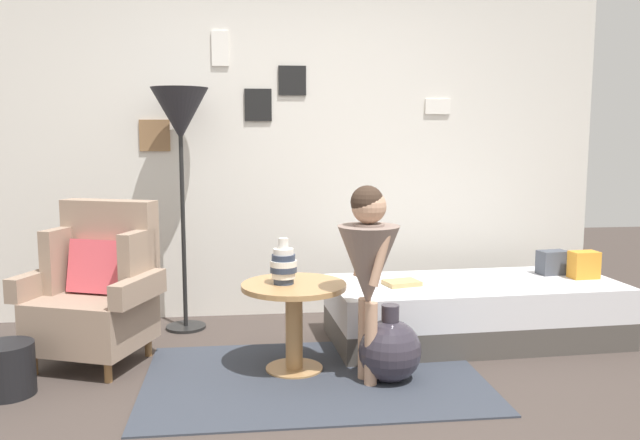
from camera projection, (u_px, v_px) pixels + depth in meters
ground_plane at (313, 420)px, 3.15m from camera, size 12.00×12.00×0.00m
gallery_wall at (284, 144)px, 4.89m from camera, size 4.80×0.12×2.60m
rug at (314, 378)px, 3.67m from camera, size 1.90×1.25×0.01m
armchair at (97, 290)px, 3.91m from camera, size 0.88×0.78×0.97m
daybed at (474, 311)px, 4.35m from camera, size 1.93×0.89×0.40m
pillow_head at (584, 265)px, 4.42m from camera, size 0.19×0.13×0.18m
pillow_mid at (552, 262)px, 4.54m from camera, size 0.21×0.15×0.17m
side_table at (294, 307)px, 3.76m from camera, size 0.61×0.61×0.52m
vase_striped at (284, 265)px, 3.72m from camera, size 0.15×0.15×0.26m
floor_lamp at (180, 123)px, 4.44m from camera, size 0.39×0.39×1.69m
person_child at (368, 259)px, 3.53m from camera, size 0.34×0.34×1.10m
book_on_daybed at (402, 283)px, 4.22m from camera, size 0.25×0.21×0.03m
demijohn_near at (390, 350)px, 3.62m from camera, size 0.35×0.35×0.44m
magazine_basket at (8, 369)px, 3.44m from camera, size 0.28×0.28×0.28m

